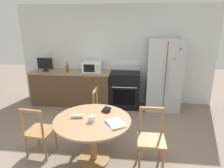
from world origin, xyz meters
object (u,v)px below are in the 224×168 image
(dining_chair_right, at_px, (151,139))
(dining_chair_left, at_px, (39,132))
(wallet, at_px, (106,110))
(refrigerator, at_px, (163,75))
(counter_bottle, at_px, (67,68))
(microwave, at_px, (92,67))
(candle_glass, at_px, (92,119))
(oven_range, at_px, (125,89))
(dining_chair_far, at_px, (103,112))
(countertop_tv, at_px, (45,64))

(dining_chair_right, xyz_separation_m, dining_chair_left, (-1.81, 0.03, 0.00))
(dining_chair_left, height_order, wallet, dining_chair_left)
(refrigerator, relative_size, counter_bottle, 6.92)
(microwave, bearing_deg, candle_glass, -78.81)
(oven_range, distance_m, counter_bottle, 1.60)
(dining_chair_far, bearing_deg, countertop_tv, -127.85)
(refrigerator, bearing_deg, counter_bottle, -179.70)
(dining_chair_far, bearing_deg, counter_bottle, -138.68)
(dining_chair_left, distance_m, wallet, 1.16)
(candle_glass, bearing_deg, refrigerator, 59.58)
(microwave, xyz_separation_m, candle_glass, (0.47, -2.38, -0.27))
(dining_chair_right, bearing_deg, microwave, -59.41)
(microwave, height_order, dining_chair_far, microwave)
(oven_range, bearing_deg, microwave, 175.73)
(dining_chair_far, relative_size, wallet, 5.32)
(counter_bottle, height_order, dining_chair_right, counter_bottle)
(dining_chair_left, distance_m, candle_glass, 0.98)
(counter_bottle, bearing_deg, dining_chair_left, -84.58)
(refrigerator, height_order, countertop_tv, refrigerator)
(oven_range, xyz_separation_m, countertop_tv, (-2.14, 0.04, 0.62))
(dining_chair_right, xyz_separation_m, candle_glass, (-0.90, -0.07, 0.34))
(oven_range, distance_m, dining_chair_left, 2.57)
(oven_range, xyz_separation_m, counter_bottle, (-1.51, -0.04, 0.53))
(countertop_tv, distance_m, wallet, 2.80)
(counter_bottle, bearing_deg, oven_range, 1.44)
(microwave, relative_size, dining_chair_far, 0.54)
(countertop_tv, bearing_deg, microwave, 1.05)
(dining_chair_right, bearing_deg, oven_range, -77.28)
(refrigerator, xyz_separation_m, dining_chair_left, (-2.26, -2.20, -0.46))
(countertop_tv, xyz_separation_m, wallet, (1.92, -2.01, -0.33))
(wallet, bearing_deg, dining_chair_left, -166.72)
(dining_chair_right, relative_size, candle_glass, 9.48)
(oven_range, height_order, dining_chair_far, oven_range)
(countertop_tv, bearing_deg, dining_chair_far, -38.09)
(refrigerator, relative_size, oven_range, 1.66)
(countertop_tv, height_order, wallet, countertop_tv)
(refrigerator, height_order, dining_chair_far, refrigerator)
(oven_range, height_order, dining_chair_right, oven_range)
(refrigerator, bearing_deg, wallet, -121.20)
(dining_chair_right, distance_m, wallet, 0.85)
(countertop_tv, bearing_deg, oven_range, -1.09)
(dining_chair_far, height_order, wallet, dining_chair_far)
(oven_range, height_order, counter_bottle, counter_bottle)
(oven_range, relative_size, microwave, 2.20)
(dining_chair_far, height_order, candle_glass, dining_chair_far)
(dining_chair_far, bearing_deg, refrigerator, 135.34)
(refrigerator, relative_size, dining_chair_right, 1.99)
(countertop_tv, relative_size, dining_chair_right, 0.45)
(refrigerator, bearing_deg, microwave, 177.19)
(counter_bottle, relative_size, wallet, 1.53)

